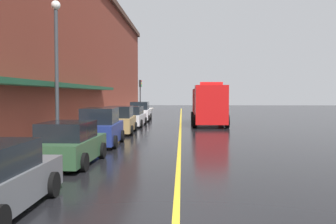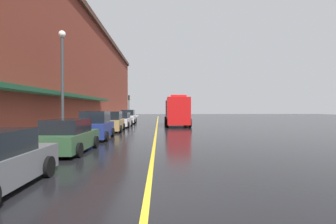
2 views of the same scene
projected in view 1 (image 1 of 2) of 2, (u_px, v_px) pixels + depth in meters
ground_plane at (181, 124)px, 32.09m from camera, size 112.00×112.00×0.00m
sidewalk_left at (110, 123)px, 32.32m from camera, size 2.40×70.00×0.15m
lane_center_stripe at (181, 124)px, 32.09m from camera, size 0.16×70.00×0.01m
brick_building_left at (41, 49)px, 31.22m from camera, size 9.94×64.00×12.90m
parked_car_1 at (69, 144)px, 13.61m from camera, size 2.12×4.20×1.59m
parked_car_2 at (101, 128)px, 18.71m from camera, size 2.09×4.16×1.91m
parked_car_3 at (120, 121)px, 24.42m from camera, size 2.13×4.36×1.81m
parked_car_4 at (132, 117)px, 30.01m from camera, size 2.11×4.86×1.62m
parked_car_5 at (140, 112)px, 36.22m from camera, size 2.16×4.77×1.86m
fire_truck at (209, 105)px, 31.11m from camera, size 2.80×7.55×3.53m
parking_meter_0 at (119, 112)px, 32.10m from camera, size 0.14×0.18×1.33m
parking_meter_1 at (81, 123)px, 20.00m from camera, size 0.14×0.18×1.33m
street_lamp_left at (56, 57)px, 17.85m from camera, size 0.44×0.44×6.94m
traffic_light_near at (140, 90)px, 47.92m from camera, size 0.38×0.36×4.30m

